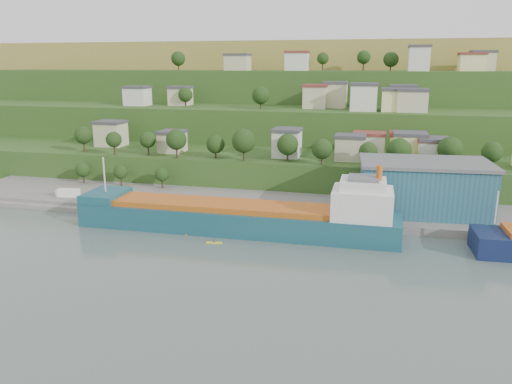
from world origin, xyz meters
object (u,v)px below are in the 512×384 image
(cargo_ship_near, at_px, (245,219))
(warehouse, at_px, (424,186))
(kayak_orange, at_px, (181,233))
(caravan, at_px, (68,194))

(cargo_ship_near, xyz_separation_m, warehouse, (40.25, 19.42, 5.39))
(cargo_ship_near, distance_m, kayak_orange, 15.10)
(cargo_ship_near, relative_size, kayak_orange, 20.01)
(kayak_orange, bearing_deg, warehouse, 35.77)
(cargo_ship_near, relative_size, caravan, 12.25)
(cargo_ship_near, height_order, kayak_orange, cargo_ship_near)
(cargo_ship_near, distance_m, warehouse, 45.02)
(caravan, xyz_separation_m, kayak_orange, (40.08, -16.90, -2.34))
(caravan, height_order, kayak_orange, caravan)
(warehouse, distance_m, caravan, 94.70)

